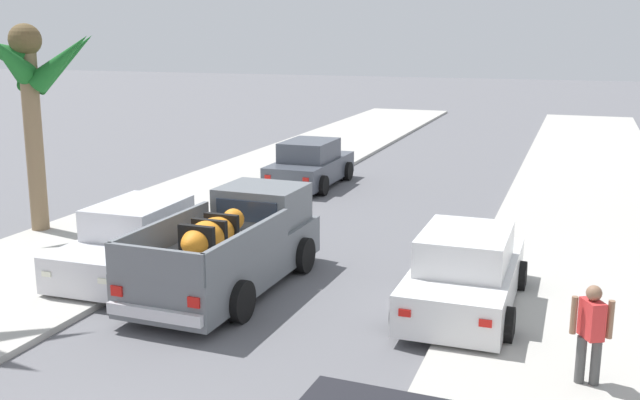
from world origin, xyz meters
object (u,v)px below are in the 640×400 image
object	(u,v)px
car_right_mid	(310,165)
palm_tree_left_fore	(32,73)
car_left_far	(138,241)
car_left_near	(465,273)
pickup_truck	(232,248)
pedestrian	(591,331)

from	to	relation	value
car_right_mid	palm_tree_left_fore	bearing A→B (deg)	-118.97
car_right_mid	palm_tree_left_fore	xyz separation A→B (m)	(-4.33, -7.82, 3.34)
car_left_far	palm_tree_left_fore	size ratio (longest dim) A/B	0.82
car_left_far	car_left_near	bearing A→B (deg)	1.80
pickup_truck	car_left_near	world-z (taller)	pickup_truck
car_right_mid	car_left_far	distance (m)	9.83
pickup_truck	pedestrian	world-z (taller)	pickup_truck
pedestrian	car_right_mid	bearing A→B (deg)	125.81
car_left_far	palm_tree_left_fore	xyz separation A→B (m)	(-4.13, 2.01, 3.34)
car_left_near	palm_tree_left_fore	bearing A→B (deg)	170.72
pickup_truck	pedestrian	bearing A→B (deg)	-18.64
palm_tree_left_fore	pickup_truck	bearing A→B (deg)	-17.91
pickup_truck	car_right_mid	distance (m)	10.09
car_right_mid	pickup_truck	bearing A→B (deg)	-78.32
palm_tree_left_fore	car_right_mid	bearing A→B (deg)	61.03
pickup_truck	car_left_near	size ratio (longest dim) A/B	1.23
car_left_near	car_right_mid	world-z (taller)	same
pickup_truck	car_left_far	size ratio (longest dim) A/B	1.23
car_right_mid	pedestrian	xyz separation A→B (m)	(8.77, -12.15, 0.20)
car_left_far	car_right_mid	bearing A→B (deg)	88.85
car_right_mid	palm_tree_left_fore	world-z (taller)	palm_tree_left_fore
car_right_mid	pedestrian	bearing A→B (deg)	-54.19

